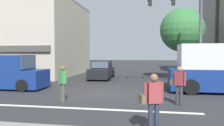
{
  "coord_description": "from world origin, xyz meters",
  "views": [
    {
      "loc": [
        2.5,
        -11.87,
        2.23
      ],
      "look_at": [
        0.12,
        2.0,
        1.6
      ],
      "focal_mm": 35.0,
      "sensor_mm": 36.0,
      "label": 1
    }
  ],
  "objects_px": {
    "utility_pole_far_right": "(216,33)",
    "pedestrian_foreground_with_bag": "(153,100)",
    "street_tree": "(182,30)",
    "utility_pole_near_left": "(38,26)",
    "box_truck_waiting_far": "(216,70)",
    "traffic_light_mast": "(185,22)",
    "sedan_crossing_leftbound": "(102,71)",
    "van_crossing_center": "(8,73)",
    "pedestrian_mid_crossing": "(62,81)",
    "pedestrian_far_side": "(179,83)"
  },
  "relations": [
    {
      "from": "van_crossing_center",
      "to": "sedan_crossing_leftbound",
      "type": "xyz_separation_m",
      "value": [
        4.65,
        6.3,
        -0.29
      ]
    },
    {
      "from": "street_tree",
      "to": "utility_pole_far_right",
      "type": "bearing_deg",
      "value": 25.95
    },
    {
      "from": "box_truck_waiting_far",
      "to": "pedestrian_foreground_with_bag",
      "type": "bearing_deg",
      "value": -117.2
    },
    {
      "from": "utility_pole_far_right",
      "to": "sedan_crossing_leftbound",
      "type": "xyz_separation_m",
      "value": [
        -9.79,
        -1.52,
        -3.29
      ]
    },
    {
      "from": "street_tree",
      "to": "pedestrian_foreground_with_bag",
      "type": "height_order",
      "value": "street_tree"
    },
    {
      "from": "traffic_light_mast",
      "to": "pedestrian_far_side",
      "type": "xyz_separation_m",
      "value": [
        -0.91,
        -4.7,
        -3.22
      ]
    },
    {
      "from": "utility_pole_near_left",
      "to": "van_crossing_center",
      "type": "relative_size",
      "value": 1.91
    },
    {
      "from": "van_crossing_center",
      "to": "street_tree",
      "type": "bearing_deg",
      "value": 29.1
    },
    {
      "from": "van_crossing_center",
      "to": "pedestrian_mid_crossing",
      "type": "height_order",
      "value": "van_crossing_center"
    },
    {
      "from": "traffic_light_mast",
      "to": "van_crossing_center",
      "type": "bearing_deg",
      "value": -169.66
    },
    {
      "from": "utility_pole_near_left",
      "to": "traffic_light_mast",
      "type": "height_order",
      "value": "utility_pole_near_left"
    },
    {
      "from": "street_tree",
      "to": "pedestrian_mid_crossing",
      "type": "height_order",
      "value": "street_tree"
    },
    {
      "from": "van_crossing_center",
      "to": "sedan_crossing_leftbound",
      "type": "height_order",
      "value": "van_crossing_center"
    },
    {
      "from": "box_truck_waiting_far",
      "to": "pedestrian_foreground_with_bag",
      "type": "relative_size",
      "value": 3.36
    },
    {
      "from": "utility_pole_near_left",
      "to": "box_truck_waiting_far",
      "type": "bearing_deg",
      "value": -18.28
    },
    {
      "from": "van_crossing_center",
      "to": "sedan_crossing_leftbound",
      "type": "bearing_deg",
      "value": 53.59
    },
    {
      "from": "street_tree",
      "to": "utility_pole_near_left",
      "type": "bearing_deg",
      "value": -174.64
    },
    {
      "from": "traffic_light_mast",
      "to": "pedestrian_foreground_with_bag",
      "type": "distance_m",
      "value": 9.11
    },
    {
      "from": "utility_pole_far_right",
      "to": "pedestrian_mid_crossing",
      "type": "bearing_deg",
      "value": -131.45
    },
    {
      "from": "street_tree",
      "to": "utility_pole_near_left",
      "type": "distance_m",
      "value": 12.21
    },
    {
      "from": "sedan_crossing_leftbound",
      "to": "pedestrian_foreground_with_bag",
      "type": "distance_m",
      "value": 13.26
    },
    {
      "from": "street_tree",
      "to": "box_truck_waiting_far",
      "type": "xyz_separation_m",
      "value": [
        1.12,
        -5.52,
        -2.87
      ]
    },
    {
      "from": "pedestrian_mid_crossing",
      "to": "pedestrian_foreground_with_bag",
      "type": "bearing_deg",
      "value": -39.31
    },
    {
      "from": "utility_pole_far_right",
      "to": "sedan_crossing_leftbound",
      "type": "bearing_deg",
      "value": -171.15
    },
    {
      "from": "utility_pole_far_right",
      "to": "pedestrian_mid_crossing",
      "type": "xyz_separation_m",
      "value": [
        -9.57,
        -10.83,
        -3.05
      ]
    },
    {
      "from": "pedestrian_mid_crossing",
      "to": "pedestrian_far_side",
      "type": "height_order",
      "value": "same"
    },
    {
      "from": "street_tree",
      "to": "pedestrian_mid_crossing",
      "type": "relative_size",
      "value": 3.55
    },
    {
      "from": "pedestrian_foreground_with_bag",
      "to": "pedestrian_far_side",
      "type": "bearing_deg",
      "value": 72.17
    },
    {
      "from": "utility_pole_far_right",
      "to": "pedestrian_foreground_with_bag",
      "type": "bearing_deg",
      "value": -111.58
    },
    {
      "from": "utility_pole_near_left",
      "to": "pedestrian_foreground_with_bag",
      "type": "xyz_separation_m",
      "value": [
        9.63,
        -11.47,
        -3.59
      ]
    },
    {
      "from": "traffic_light_mast",
      "to": "pedestrian_foreground_with_bag",
      "type": "xyz_separation_m",
      "value": [
        -2.06,
        -8.27,
        -3.22
      ]
    },
    {
      "from": "utility_pole_near_left",
      "to": "pedestrian_mid_crossing",
      "type": "height_order",
      "value": "utility_pole_near_left"
    },
    {
      "from": "box_truck_waiting_far",
      "to": "pedestrian_mid_crossing",
      "type": "height_order",
      "value": "box_truck_waiting_far"
    },
    {
      "from": "utility_pole_far_right",
      "to": "box_truck_waiting_far",
      "type": "height_order",
      "value": "utility_pole_far_right"
    },
    {
      "from": "pedestrian_mid_crossing",
      "to": "sedan_crossing_leftbound",
      "type": "bearing_deg",
      "value": 91.39
    },
    {
      "from": "traffic_light_mast",
      "to": "pedestrian_far_side",
      "type": "bearing_deg",
      "value": -100.99
    },
    {
      "from": "sedan_crossing_leftbound",
      "to": "box_truck_waiting_far",
      "type": "distance_m",
      "value": 9.6
    },
    {
      "from": "box_truck_waiting_far",
      "to": "traffic_light_mast",
      "type": "bearing_deg",
      "value": 143.37
    },
    {
      "from": "van_crossing_center",
      "to": "box_truck_waiting_far",
      "type": "xyz_separation_m",
      "value": [
        12.5,
        0.81,
        0.25
      ]
    },
    {
      "from": "utility_pole_near_left",
      "to": "sedan_crossing_leftbound",
      "type": "height_order",
      "value": "utility_pole_near_left"
    },
    {
      "from": "pedestrian_far_side",
      "to": "pedestrian_foreground_with_bag",
      "type": "bearing_deg",
      "value": -107.83
    },
    {
      "from": "box_truck_waiting_far",
      "to": "pedestrian_mid_crossing",
      "type": "relative_size",
      "value": 3.36
    },
    {
      "from": "utility_pole_near_left",
      "to": "pedestrian_foreground_with_bag",
      "type": "height_order",
      "value": "utility_pole_near_left"
    },
    {
      "from": "sedan_crossing_leftbound",
      "to": "traffic_light_mast",
      "type": "bearing_deg",
      "value": -34.47
    },
    {
      "from": "pedestrian_mid_crossing",
      "to": "pedestrian_far_side",
      "type": "relative_size",
      "value": 1.0
    },
    {
      "from": "pedestrian_foreground_with_bag",
      "to": "van_crossing_center",
      "type": "bearing_deg",
      "value": 144.7
    },
    {
      "from": "box_truck_waiting_far",
      "to": "pedestrian_foreground_with_bag",
      "type": "distance_m",
      "value": 7.98
    },
    {
      "from": "utility_pole_far_right",
      "to": "van_crossing_center",
      "type": "height_order",
      "value": "utility_pole_far_right"
    },
    {
      "from": "utility_pole_far_right",
      "to": "pedestrian_mid_crossing",
      "type": "relative_size",
      "value": 4.61
    },
    {
      "from": "pedestrian_far_side",
      "to": "box_truck_waiting_far",
      "type": "bearing_deg",
      "value": 54.7
    }
  ]
}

